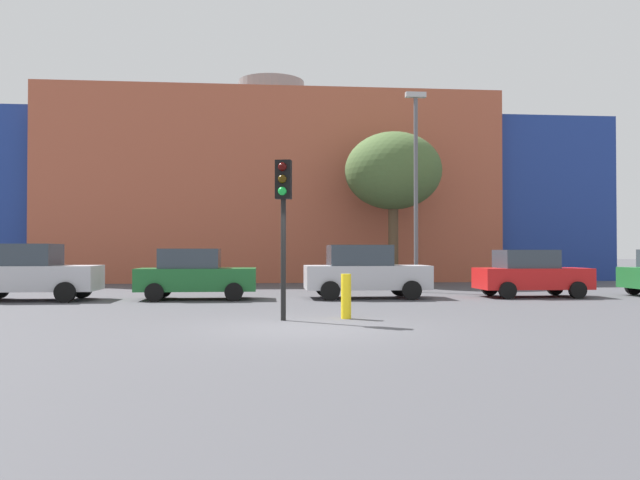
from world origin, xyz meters
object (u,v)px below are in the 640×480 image
at_px(parked_car_1, 195,274).
at_px(traffic_light_island, 283,202).
at_px(street_lamp, 416,178).
at_px(parked_car_2, 365,272).
at_px(parked_car_0, 29,272).
at_px(parked_car_3, 530,274).
at_px(bare_tree_0, 393,172).
at_px(bollard_yellow_0, 346,296).

distance_m(parked_car_1, traffic_light_island, 7.33).
distance_m(traffic_light_island, street_lamp, 11.05).
distance_m(parked_car_1, parked_car_2, 5.66).
bearing_deg(parked_car_0, street_lamp, 12.14).
height_order(parked_car_3, street_lamp, street_lamp).
xyz_separation_m(parked_car_2, parked_car_3, (5.83, 0.00, -0.08)).
distance_m(parked_car_2, bare_tree_0, 9.27).
bearing_deg(parked_car_3, parked_car_0, 180.00).
xyz_separation_m(parked_car_2, traffic_light_island, (-2.98, -6.55, 1.84)).
xyz_separation_m(bare_tree_0, bollard_yellow_0, (-4.09, -14.01, -4.77)).
bearing_deg(parked_car_1, bare_tree_0, 43.03).
height_order(parked_car_3, bollard_yellow_0, parked_car_3).
height_order(bare_tree_0, street_lamp, street_lamp).
xyz_separation_m(bare_tree_0, street_lamp, (-0.12, -4.84, -0.87)).
bearing_deg(street_lamp, bare_tree_0, 88.55).
relative_size(bollard_yellow_0, street_lamp, 0.14).
height_order(parked_car_1, parked_car_2, parked_car_2).
distance_m(parked_car_0, traffic_light_island, 10.49).
xyz_separation_m(parked_car_1, traffic_light_island, (2.69, -6.55, 1.90)).
xyz_separation_m(traffic_light_island, street_lamp, (5.47, 9.45, 1.69)).
xyz_separation_m(parked_car_0, bare_tree_0, (13.59, 7.73, 4.38)).
xyz_separation_m(parked_car_1, bare_tree_0, (8.28, 7.73, 4.46)).
height_order(parked_car_0, parked_car_3, parked_car_0).
bearing_deg(parked_car_1, bollard_yellow_0, -56.29).
xyz_separation_m(parked_car_2, street_lamp, (2.50, 2.90, 3.52)).
relative_size(parked_car_1, parked_car_3, 1.02).
distance_m(parked_car_0, bollard_yellow_0, 11.39).
xyz_separation_m(parked_car_1, parked_car_3, (11.49, -0.00, -0.02)).
bearing_deg(traffic_light_island, street_lamp, 162.95).
bearing_deg(parked_car_0, parked_car_2, -0.00).
distance_m(parked_car_2, traffic_light_island, 7.42).
distance_m(parked_car_3, traffic_light_island, 11.14).
xyz_separation_m(parked_car_0, parked_car_3, (16.80, 0.00, -0.10)).
distance_m(bollard_yellow_0, street_lamp, 10.73).
relative_size(parked_car_1, parked_car_2, 0.93).
bearing_deg(parked_car_1, parked_car_2, -0.00).
xyz_separation_m(parked_car_0, street_lamp, (13.47, 2.90, 3.51)).
bearing_deg(parked_car_1, parked_car_3, -0.00).
height_order(parked_car_0, bare_tree_0, bare_tree_0).
xyz_separation_m(traffic_light_island, bare_tree_0, (5.60, 14.28, 2.56)).
height_order(parked_car_3, bare_tree_0, bare_tree_0).
distance_m(parked_car_2, parked_car_3, 5.83).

